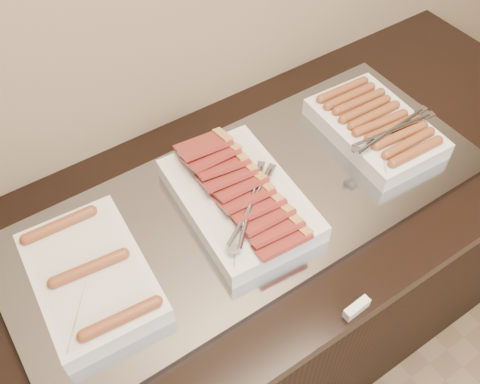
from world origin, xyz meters
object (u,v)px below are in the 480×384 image
Objects in this scene: warming_tray at (250,202)px; dish_center at (240,198)px; dish_left at (91,276)px; dish_right at (376,127)px; counter at (242,298)px.

dish_center is (-0.03, -0.00, 0.04)m from warming_tray.
dish_left is 1.01× the size of dish_right.
dish_left is at bearing -176.53° from dish_center.
dish_left is (-0.39, 0.00, 0.50)m from counter.
warming_tray is at bearing 3.67° from dish_left.
counter is 5.86× the size of dish_right.
warming_tray is 3.42× the size of dish_right.
dish_center reaches higher than counter.
dish_right is (0.40, -0.00, 0.04)m from warming_tray.
warming_tray reaches higher than counter.
counter is at bearing 21.55° from dish_center.
warming_tray is 0.41m from dish_left.
warming_tray is at bearing 0.00° from counter.
dish_right is (0.42, -0.00, 0.50)m from counter.
counter is at bearing -177.70° from dish_right.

